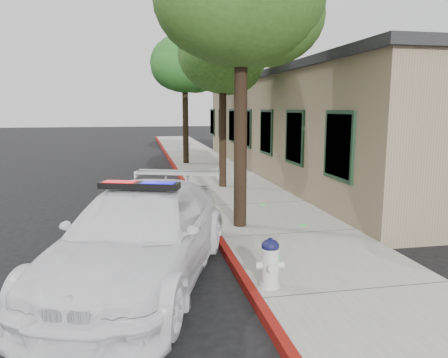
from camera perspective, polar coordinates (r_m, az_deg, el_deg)
ground at (r=9.15m, az=-1.00°, el=-8.66°), size 120.00×120.00×0.00m
sidewalk at (r=12.30m, az=3.87°, el=-3.60°), size 3.20×60.00×0.15m
red_curb at (r=11.99m, az=-3.27°, el=-3.90°), size 0.14×60.00×0.16m
clapboard_building at (r=19.41m, az=13.98°, el=7.03°), size 7.30×20.89×4.24m
police_car at (r=7.18m, az=-10.98°, el=-7.42°), size 3.80×5.78×1.68m
fire_hydrant at (r=6.64m, az=6.13°, el=-10.97°), size 0.44×0.38×0.76m
street_tree_near at (r=9.90m, az=2.39°, el=22.54°), size 3.85×3.61×6.62m
street_tree_mid at (r=14.79m, az=-0.20°, el=15.68°), size 2.99×3.10×5.71m
street_tree_far at (r=21.26m, az=-5.12°, el=14.69°), size 3.43×3.29×6.20m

